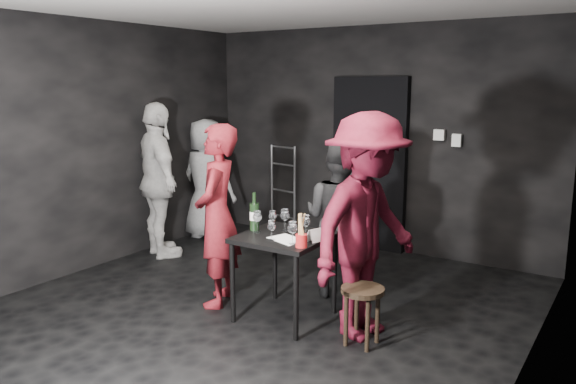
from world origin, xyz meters
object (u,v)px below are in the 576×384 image
Objects in this scene: breadstick_cup at (301,231)px; stool at (362,300)px; wine_bottle at (254,216)px; bystander_cream at (158,165)px; server_red at (217,205)px; hand_truck at (282,219)px; tasting_table at (284,246)px; woman_black at (339,218)px; bystander_grey at (207,176)px; man_maroon at (367,203)px.

stool is at bearing 14.25° from breadstick_cup.
wine_bottle is 1.16× the size of breadstick_cup.
server_red is at bearing -177.98° from bystander_cream.
bystander_cream reaches higher than hand_truck.
hand_truck is at bearing 126.64° from breadstick_cup.
server_red is 5.50× the size of wine_bottle.
server_red is at bearing -176.29° from tasting_table.
server_red is 6.40× the size of breadstick_cup.
bystander_cream is 2.69m from breadstick_cup.
breadstick_cup is (-0.49, -0.12, 0.51)m from stool.
bystander_grey reaches higher than woman_black.
stool is at bearing -4.61° from wine_bottle.
bystander_grey reaches higher than breadstick_cup.
bystander_grey is at bearing -130.67° from hand_truck.
woman_black is (-0.66, 0.84, 0.39)m from stool.
man_maroon is 1.33× the size of bystander_grey.
woman_black is 2.37m from bystander_cream.
tasting_table is at bearing 144.22° from breadstick_cup.
bystander_grey is 4.85× the size of wine_bottle.
hand_truck is 4.15× the size of breadstick_cup.
breadstick_cup is at bearing 54.36° from server_red.
breadstick_cup is (0.62, -0.21, 0.00)m from wine_bottle.
stool is 0.71m from breadstick_cup.
man_maroon is 1.00× the size of bystander_cream.
hand_truck is 0.79× the size of woman_black.
server_red is 1.03m from breadstick_cup.
bystander_cream is (-0.70, -1.53, 0.88)m from hand_truck.
hand_truck is 3.56× the size of wine_bottle.
woman_black is 4.49× the size of wine_bottle.
wine_bottle reaches higher than stool.
tasting_table is 0.86m from man_maroon.
man_maroon reaches higher than server_red.
bystander_cream is at bearing 165.21° from stool.
tasting_table is at bearing 172.94° from stool.
server_red reaches higher than wine_bottle.
stool is at bearing 62.21° from server_red.
man_maroon reaches higher than hand_truck.
bystander_cream is (-2.21, 0.69, 0.45)m from tasting_table.
hand_truck is at bearing 173.79° from server_red.
hand_truck is at bearing -86.20° from bystander_cream.
breadstick_cup is at bearing -171.78° from bystander_cream.
man_maroon is (0.59, -0.66, 0.34)m from woman_black.
woman_black reaches higher than breadstick_cup.
tasting_table is at bearing 67.92° from server_red.
wine_bottle is (1.96, -1.62, 0.06)m from bystander_grey.
wine_bottle is at bearing -178.30° from tasting_table.
bystander_cream reaches higher than bystander_grey.
tasting_table is at bearing 1.70° from wine_bottle.
tasting_table is 0.76m from woman_black.
breadstick_cup is at bearing -165.75° from stool.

